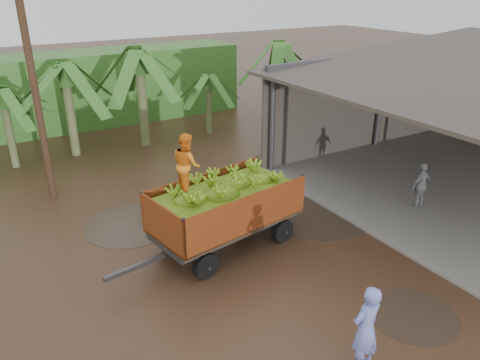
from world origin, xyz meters
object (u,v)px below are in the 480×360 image
at_px(banana_trailer, 225,205).
at_px(utility_pole, 34,88).
at_px(man_blue, 366,328).
at_px(man_grey, 420,186).

bearing_deg(banana_trailer, utility_pole, 111.83).
distance_m(man_blue, man_grey, 7.66).
height_order(man_grey, utility_pole, utility_pole).
distance_m(banana_trailer, man_blue, 5.27).
height_order(man_blue, utility_pole, utility_pole).
bearing_deg(man_grey, banana_trailer, -16.65).
height_order(banana_trailer, utility_pole, utility_pole).
bearing_deg(man_blue, man_grey, -151.44).
bearing_deg(man_blue, banana_trailer, -92.53).
xyz_separation_m(banana_trailer, man_blue, (0.07, -5.26, -0.34)).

